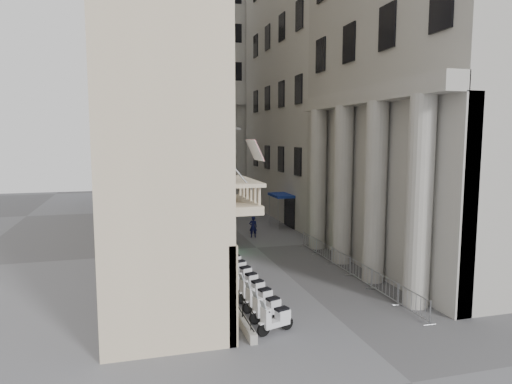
{
  "coord_description": "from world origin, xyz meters",
  "views": [
    {
      "loc": [
        -8.71,
        -12.31,
        8.05
      ],
      "look_at": [
        -0.89,
        16.13,
        4.5
      ],
      "focal_mm": 32.0,
      "sensor_mm": 36.0,
      "label": 1
    }
  ],
  "objects_px": {
    "info_kiosk": "(226,240)",
    "pedestrian_b": "(243,203)",
    "scooter_0": "(276,333)",
    "security_tent": "(206,207)",
    "street_lamp": "(212,170)",
    "pedestrian_a": "(253,227)"
  },
  "relations": [
    {
      "from": "info_kiosk",
      "to": "pedestrian_b",
      "type": "xyz_separation_m",
      "value": [
        5.24,
        16.55,
        0.05
      ]
    },
    {
      "from": "scooter_0",
      "to": "security_tent",
      "type": "relative_size",
      "value": 0.34
    },
    {
      "from": "scooter_0",
      "to": "street_lamp",
      "type": "bearing_deg",
      "value": -20.56
    },
    {
      "from": "street_lamp",
      "to": "info_kiosk",
      "type": "bearing_deg",
      "value": -77.17
    },
    {
      "from": "security_tent",
      "to": "info_kiosk",
      "type": "xyz_separation_m",
      "value": [
        1.11,
        -1.8,
        -2.07
      ]
    },
    {
      "from": "pedestrian_b",
      "to": "street_lamp",
      "type": "bearing_deg",
      "value": 89.79
    },
    {
      "from": "street_lamp",
      "to": "security_tent",
      "type": "bearing_deg",
      "value": -89.64
    },
    {
      "from": "pedestrian_a",
      "to": "info_kiosk",
      "type": "bearing_deg",
      "value": 61.33
    },
    {
      "from": "info_kiosk",
      "to": "pedestrian_a",
      "type": "bearing_deg",
      "value": 51.24
    },
    {
      "from": "info_kiosk",
      "to": "pedestrian_b",
      "type": "relative_size",
      "value": 0.94
    },
    {
      "from": "street_lamp",
      "to": "info_kiosk",
      "type": "relative_size",
      "value": 4.76
    },
    {
      "from": "security_tent",
      "to": "pedestrian_b",
      "type": "xyz_separation_m",
      "value": [
        6.34,
        14.75,
        -2.02
      ]
    },
    {
      "from": "scooter_0",
      "to": "security_tent",
      "type": "height_order",
      "value": "security_tent"
    },
    {
      "from": "security_tent",
      "to": "pedestrian_b",
      "type": "height_order",
      "value": "security_tent"
    },
    {
      "from": "scooter_0",
      "to": "pedestrian_a",
      "type": "height_order",
      "value": "pedestrian_a"
    },
    {
      "from": "security_tent",
      "to": "pedestrian_b",
      "type": "distance_m",
      "value": 16.18
    },
    {
      "from": "scooter_0",
      "to": "pedestrian_a",
      "type": "distance_m",
      "value": 18.17
    },
    {
      "from": "street_lamp",
      "to": "pedestrian_b",
      "type": "distance_m",
      "value": 11.46
    },
    {
      "from": "scooter_0",
      "to": "info_kiosk",
      "type": "xyz_separation_m",
      "value": [
        0.64,
        13.32,
        0.94
      ]
    },
    {
      "from": "security_tent",
      "to": "pedestrian_a",
      "type": "distance_m",
      "value": 5.44
    },
    {
      "from": "street_lamp",
      "to": "pedestrian_a",
      "type": "relative_size",
      "value": 5.13
    },
    {
      "from": "security_tent",
      "to": "street_lamp",
      "type": "height_order",
      "value": "street_lamp"
    }
  ]
}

